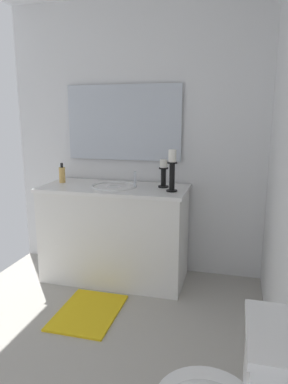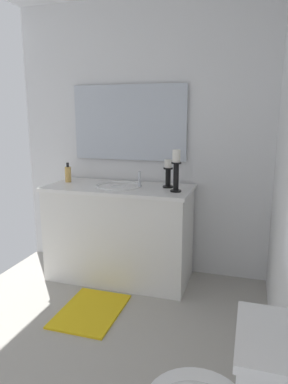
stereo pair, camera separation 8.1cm
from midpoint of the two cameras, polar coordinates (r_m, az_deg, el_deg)
The scene contains 9 objects.
floor at distance 2.42m, azimuth -12.92°, elevation -25.38°, with size 2.97×2.39×0.02m, color #B2ADA3.
wall_left at distance 3.31m, azimuth -1.98°, elevation 8.29°, with size 0.04×2.39×2.45m, color white.
vanity_cabinet at distance 3.20m, azimuth -5.44°, elevation -6.58°, with size 0.58×1.28×0.85m.
sink_basin at distance 3.09m, azimuth -5.57°, elevation 0.18°, with size 0.40×0.40×0.24m.
mirror at distance 3.29m, azimuth -4.08°, elevation 11.05°, with size 0.02×1.07×0.68m, color silver.
candle_holder_tall at distance 2.85m, azimuth 3.74°, elevation 3.68°, with size 0.09×0.09×0.34m.
candle_holder_short at distance 3.02m, azimuth 2.39°, elevation 3.09°, with size 0.09×0.09×0.24m.
soap_bottle at distance 3.34m, azimuth -13.73°, elevation 2.75°, with size 0.06×0.06×0.18m.
bath_mat at distance 2.84m, azimuth -9.80°, elevation -18.51°, with size 0.60×0.44×0.02m, color yellow.
Camera 1 is at (1.69, 0.91, 1.46)m, focal length 33.12 mm.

